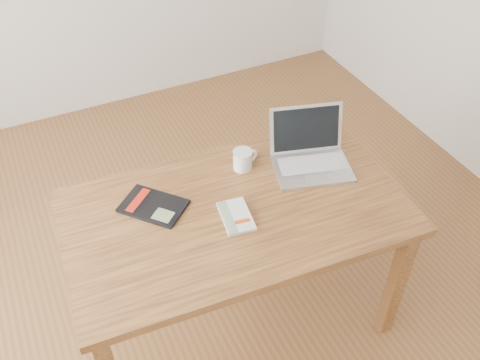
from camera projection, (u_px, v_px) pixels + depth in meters
name	position (u px, v px, depth m)	size (l,w,h in m)	color
room	(167.00, 74.00, 1.88)	(4.04, 4.04, 2.70)	brown
desk	(236.00, 225.00, 2.29)	(1.48, 0.91, 0.75)	brown
white_guidebook	(236.00, 216.00, 2.19)	(0.14, 0.21, 0.02)	beige
black_guidebook	(153.00, 206.00, 2.24)	(0.30, 0.31, 0.01)	black
laptop	(310.00, 154.00, 2.43)	(0.41, 0.38, 0.24)	silver
coffee_mug	(243.00, 159.00, 2.40)	(0.13, 0.09, 0.09)	white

